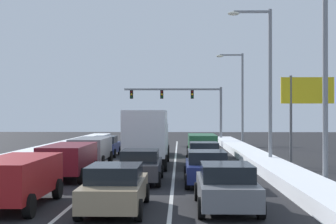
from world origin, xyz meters
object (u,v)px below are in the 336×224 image
object	(u,v)px
sedan_white_right_lane_third	(204,155)
sedan_navy_right_lane_second	(207,167)
traffic_light_gantry	(187,100)
street_lamp_right_far	(239,92)
sedan_charcoal_center_lane_second	(140,166)
roadside_sign_right	(307,100)
suv_green_right_lane_fourth	(202,143)
sedan_tan_center_lane_nearest	(115,187)
sedan_navy_left_lane_fourth	(105,146)
sedan_gray_right_lane_nearest	(226,186)
street_lamp_right_mid	(265,74)
suv_red_left_lane_nearest	(17,177)
sedan_black_center_lane_fourth	(156,145)
street_lamp_right_near	(317,63)
suv_gray_left_lane_third	(91,149)
box_truck_center_lane_third	(147,135)
suv_maroon_left_lane_second	(69,158)

from	to	relation	value
sedan_white_right_lane_third	sedan_navy_right_lane_second	bearing A→B (deg)	-91.70
traffic_light_gantry	street_lamp_right_far	xyz separation A→B (m)	(5.02, -6.82, 0.64)
sedan_charcoal_center_lane_second	roadside_sign_right	world-z (taller)	roadside_sign_right
suv_green_right_lane_fourth	roadside_sign_right	distance (m)	8.95
sedan_tan_center_lane_nearest	sedan_navy_left_lane_fourth	distance (m)	21.12
sedan_tan_center_lane_nearest	traffic_light_gantry	size ratio (longest dim) A/B	0.41
traffic_light_gantry	roadside_sign_right	bearing A→B (deg)	-74.16
sedan_gray_right_lane_nearest	sedan_charcoal_center_lane_second	bearing A→B (deg)	117.99
sedan_tan_center_lane_nearest	street_lamp_right_mid	xyz separation A→B (m)	(7.21, 13.68, 4.81)
sedan_gray_right_lane_nearest	suv_green_right_lane_fourth	xyz separation A→B (m)	(0.08, 19.46, 0.25)
suv_red_left_lane_nearest	suv_green_right_lane_fourth	bearing A→B (deg)	69.76
sedan_charcoal_center_lane_second	traffic_light_gantry	distance (m)	32.39
sedan_black_center_lane_fourth	sedan_navy_left_lane_fourth	size ratio (longest dim) A/B	1.00
suv_green_right_lane_fourth	sedan_navy_left_lane_fourth	world-z (taller)	suv_green_right_lane_fourth
street_lamp_right_far	sedan_tan_center_lane_nearest	bearing A→B (deg)	-103.86
sedan_gray_right_lane_nearest	street_lamp_right_near	distance (m)	7.40
sedan_white_right_lane_third	street_lamp_right_mid	size ratio (longest dim) A/B	0.48
sedan_charcoal_center_lane_second	sedan_black_center_lane_fourth	distance (m)	15.55
sedan_charcoal_center_lane_second	suv_gray_left_lane_third	bearing A→B (deg)	115.65
street_lamp_right_far	roadside_sign_right	bearing A→B (deg)	-83.66
box_truck_center_lane_third	suv_gray_left_lane_third	distance (m)	3.76
suv_gray_left_lane_third	roadside_sign_right	world-z (taller)	roadside_sign_right
sedan_white_right_lane_third	box_truck_center_lane_third	xyz separation A→B (m)	(-3.37, 0.54, 1.14)
suv_green_right_lane_fourth	roadside_sign_right	size ratio (longest dim) A/B	0.89
sedan_tan_center_lane_nearest	sedan_charcoal_center_lane_second	xyz separation A→B (m)	(0.28, 6.70, 0.00)
sedan_gray_right_lane_nearest	sedan_navy_right_lane_second	distance (m)	5.71
traffic_light_gantry	street_lamp_right_mid	xyz separation A→B (m)	(4.36, -25.06, 0.83)
traffic_light_gantry	street_lamp_right_near	size ratio (longest dim) A/B	1.23
suv_gray_left_lane_third	sedan_navy_left_lane_fourth	xyz separation A→B (m)	(-0.12, 6.44, -0.25)
street_lamp_right_mid	suv_gray_left_lane_third	bearing A→B (deg)	176.20
sedan_charcoal_center_lane_second	suv_maroon_left_lane_second	xyz separation A→B (m)	(-3.57, 1.04, 0.25)
sedan_charcoal_center_lane_second	sedan_navy_left_lane_fourth	world-z (taller)	same
traffic_light_gantry	suv_red_left_lane_nearest	bearing A→B (deg)	-99.31
sedan_navy_right_lane_second	suv_maroon_left_lane_second	distance (m)	6.79
sedan_white_right_lane_third	sedan_black_center_lane_fourth	distance (m)	9.87
sedan_charcoal_center_lane_second	street_lamp_right_near	world-z (taller)	street_lamp_right_near
suv_green_right_lane_fourth	sedan_navy_left_lane_fourth	size ratio (longest dim) A/B	1.09
box_truck_center_lane_third	street_lamp_right_mid	world-z (taller)	street_lamp_right_mid
suv_red_left_lane_nearest	street_lamp_right_mid	bearing A→B (deg)	51.04
sedan_white_right_lane_third	street_lamp_right_far	world-z (taller)	street_lamp_right_far
sedan_gray_right_lane_nearest	street_lamp_right_far	xyz separation A→B (m)	(4.24, 31.53, 4.61)
sedan_black_center_lane_fourth	street_lamp_right_far	bearing A→B (deg)	51.69
suv_green_right_lane_fourth	suv_gray_left_lane_third	xyz separation A→B (m)	(-7.13, -5.46, 0.00)
sedan_navy_left_lane_fourth	street_lamp_right_near	bearing A→B (deg)	-55.17
sedan_navy_right_lane_second	box_truck_center_lane_third	xyz separation A→B (m)	(-3.17, 7.38, 1.14)
suv_red_left_lane_nearest	sedan_navy_left_lane_fourth	xyz separation A→B (m)	(-0.13, 20.28, -0.25)
suv_maroon_left_lane_second	sedan_navy_left_lane_fourth	distance (m)	13.10
sedan_gray_right_lane_nearest	suv_maroon_left_lane_second	bearing A→B (deg)	133.28
suv_green_right_lane_fourth	box_truck_center_lane_third	world-z (taller)	box_truck_center_lane_third
suv_maroon_left_lane_second	suv_green_right_lane_fourth	bearing A→B (deg)	59.98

